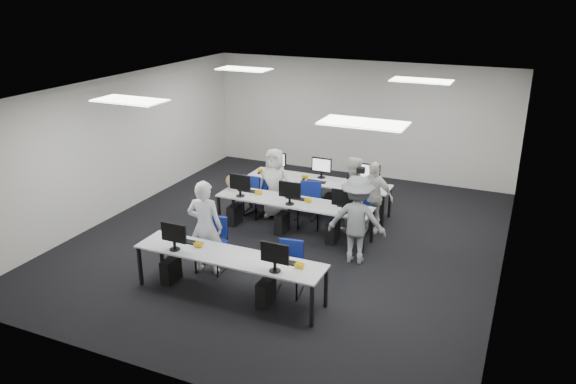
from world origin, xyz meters
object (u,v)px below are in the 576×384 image
at_px(chair_6, 305,206).
at_px(chair_2, 256,204).
at_px(student_3, 372,197).
at_px(student_0, 205,227).
at_px(chair_0, 212,254).
at_px(photographer, 357,220).
at_px(chair_5, 255,200).
at_px(chair_7, 364,214).
at_px(desk_mid, 293,203).
at_px(student_1, 351,194).
at_px(chair_4, 348,220).
at_px(desk_front, 229,258).
at_px(student_2, 275,183).
at_px(chair_3, 309,213).
at_px(chair_1, 288,277).

bearing_deg(chair_6, chair_2, -173.70).
bearing_deg(student_3, student_0, -123.62).
bearing_deg(chair_0, photographer, 25.07).
relative_size(chair_0, photographer, 0.58).
bearing_deg(chair_5, chair_2, -55.50).
relative_size(chair_2, chair_7, 0.85).
distance_m(desk_mid, chair_2, 1.37).
distance_m(chair_7, student_1, 0.58).
xyz_separation_m(desk_mid, chair_7, (1.20, 0.91, -0.38)).
bearing_deg(chair_0, chair_5, 95.34).
height_order(chair_0, chair_5, chair_0).
relative_size(chair_2, chair_4, 0.94).
relative_size(desk_front, student_1, 2.02).
distance_m(desk_mid, chair_6, 1.01).
distance_m(chair_0, chair_7, 3.44).
xyz_separation_m(student_3, photographer, (0.12, -1.44, 0.08)).
height_order(chair_7, student_1, student_1).
distance_m(desk_mid, chair_5, 1.53).
xyz_separation_m(student_2, photographer, (2.26, -1.35, 0.06)).
xyz_separation_m(chair_3, chair_4, (0.84, 0.01, -0.02)).
bearing_deg(student_0, chair_7, -134.69).
height_order(chair_3, chair_5, chair_3).
height_order(chair_7, student_2, student_2).
relative_size(desk_mid, chair_4, 3.71).
relative_size(chair_7, student_2, 0.63).
xyz_separation_m(desk_front, chair_0, (-0.73, 0.66, -0.38)).
height_order(student_0, photographer, student_0).
height_order(chair_2, student_0, student_0).
height_order(chair_0, chair_4, chair_0).
relative_size(chair_2, student_0, 0.48).
bearing_deg(chair_0, student_1, 50.78).
bearing_deg(student_0, student_2, -101.19).
bearing_deg(photographer, chair_7, -85.33).
distance_m(chair_1, student_3, 3.06).
distance_m(desk_mid, photographer, 1.62).
bearing_deg(photographer, desk_front, 46.40).
bearing_deg(photographer, chair_4, -71.96).
xyz_separation_m(chair_4, chair_7, (0.23, 0.36, 0.03)).
distance_m(desk_mid, chair_7, 1.55).
relative_size(desk_mid, student_0, 1.89).
relative_size(chair_4, photographer, 0.52).
height_order(chair_0, chair_1, chair_0).
bearing_deg(chair_2, desk_front, -54.79).
distance_m(chair_3, chair_6, 0.45).
distance_m(chair_0, chair_6, 2.92).
bearing_deg(chair_0, chair_4, 49.79).
bearing_deg(chair_1, student_1, 77.86).
distance_m(chair_0, chair_3, 2.62).
relative_size(chair_4, student_1, 0.54).
bearing_deg(chair_3, chair_5, 156.59).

